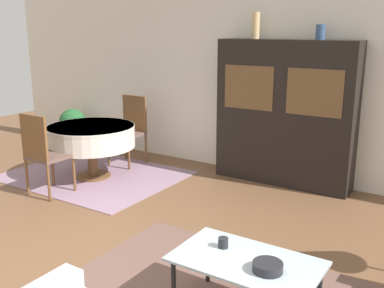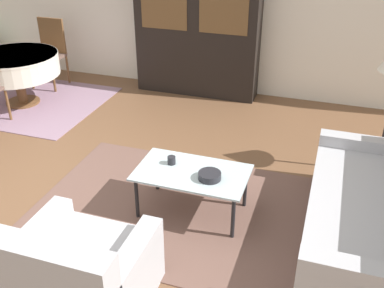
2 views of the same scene
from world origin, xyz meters
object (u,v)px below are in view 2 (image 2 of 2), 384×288
at_px(coffee_table, 192,176).
at_px(dining_chair_far, 50,49).
at_px(couch, 370,217).
at_px(cup, 172,160).
at_px(dining_table, 16,65).
at_px(bowl, 210,176).
at_px(armchair, 77,276).
at_px(display_cabinet, 197,31).

bearing_deg(coffee_table, dining_chair_far, 141.88).
bearing_deg(coffee_table, couch, 1.13).
bearing_deg(cup, coffee_table, -17.75).
xyz_separation_m(dining_table, bowl, (3.39, -1.74, -0.10)).
bearing_deg(coffee_table, dining_table, 152.26).
xyz_separation_m(dining_chair_far, bowl, (3.39, -2.57, -0.10)).
relative_size(armchair, coffee_table, 0.90).
bearing_deg(dining_table, coffee_table, -27.74).
relative_size(armchair, bowl, 4.52).
bearing_deg(bowl, display_cabinet, 109.96).
distance_m(display_cabinet, dining_chair_far, 2.37).
xyz_separation_m(couch, dining_table, (-4.78, 1.65, 0.29)).
bearing_deg(cup, display_cabinet, 103.18).
bearing_deg(dining_chair_far, couch, 152.59).
height_order(dining_table, dining_chair_far, dining_chair_far).
bearing_deg(dining_chair_far, display_cabinet, -169.76).
bearing_deg(armchair, cup, 82.59).
height_order(couch, armchair, couch).
bearing_deg(bowl, dining_table, 152.76).
bearing_deg(couch, bowl, 93.79).
distance_m(coffee_table, dining_chair_far, 4.07).
distance_m(armchair, display_cabinet, 4.35).
bearing_deg(armchair, dining_table, 132.54).
bearing_deg(bowl, armchair, -115.01).
distance_m(dining_table, cup, 3.38).
distance_m(display_cabinet, cup, 2.96).
relative_size(dining_table, dining_chair_far, 1.16).
relative_size(coffee_table, bowl, 5.01).
bearing_deg(armchair, bowl, 64.99).
relative_size(armchair, display_cabinet, 0.49).
distance_m(display_cabinet, dining_table, 2.64).
height_order(couch, coffee_table, couch).
bearing_deg(dining_table, cup, -28.44).
distance_m(display_cabinet, bowl, 3.21).
bearing_deg(cup, armchair, -97.41).
distance_m(dining_chair_far, cup, 3.84).
bearing_deg(cup, couch, -1.34).
height_order(armchair, display_cabinet, display_cabinet).
bearing_deg(dining_chair_far, armchair, 125.79).
bearing_deg(display_cabinet, couch, -49.44).
height_order(armchair, bowl, armchair).
distance_m(coffee_table, cup, 0.25).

